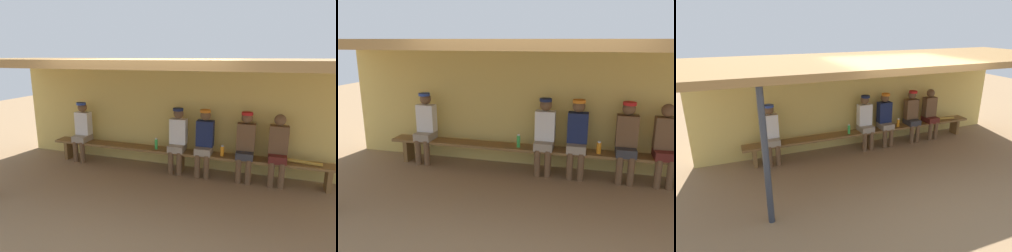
# 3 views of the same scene
# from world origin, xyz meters

# --- Properties ---
(ground_plane) EXTENTS (24.00, 24.00, 0.00)m
(ground_plane) POSITION_xyz_m (0.00, 0.00, 0.00)
(ground_plane) COLOR #8C6D4C
(back_wall) EXTENTS (8.00, 0.20, 2.20)m
(back_wall) POSITION_xyz_m (0.00, 2.00, 1.10)
(back_wall) COLOR #D8BC60
(back_wall) RESTS_ON ground
(dugout_roof) EXTENTS (8.00, 2.80, 0.12)m
(dugout_roof) POSITION_xyz_m (0.00, 0.70, 2.26)
(dugout_roof) COLOR olive
(dugout_roof) RESTS_ON back_wall
(bench) EXTENTS (6.00, 0.36, 0.46)m
(bench) POSITION_xyz_m (0.00, 1.55, 0.39)
(bench) COLOR brown
(bench) RESTS_ON ground
(player_in_blue) EXTENTS (0.34, 0.42, 1.34)m
(player_in_blue) POSITION_xyz_m (0.48, 1.55, 0.75)
(player_in_blue) COLOR gray
(player_in_blue) RESTS_ON ground
(player_shirtless_tan) EXTENTS (0.34, 0.42, 1.34)m
(player_shirtless_tan) POSITION_xyz_m (1.27, 1.55, 0.75)
(player_shirtless_tan) COLOR #333338
(player_shirtless_tan) RESTS_ON ground
(player_rightmost) EXTENTS (0.34, 0.42, 1.34)m
(player_rightmost) POSITION_xyz_m (-2.36, 1.55, 0.75)
(player_rightmost) COLOR gray
(player_rightmost) RESTS_ON ground
(player_middle) EXTENTS (0.34, 0.42, 1.34)m
(player_middle) POSITION_xyz_m (1.86, 1.55, 0.73)
(player_middle) COLOR #591E19
(player_middle) RESTS_ON ground
(player_leftmost) EXTENTS (0.34, 0.42, 1.34)m
(player_leftmost) POSITION_xyz_m (-0.08, 1.55, 0.75)
(player_leftmost) COLOR gray
(player_leftmost) RESTS_ON ground
(water_bottle_clear) EXTENTS (0.08, 0.08, 0.21)m
(water_bottle_clear) POSITION_xyz_m (0.85, 1.52, 0.56)
(water_bottle_clear) COLOR orange
(water_bottle_clear) RESTS_ON bench
(water_bottle_orange) EXTENTS (0.06, 0.06, 0.23)m
(water_bottle_orange) POSITION_xyz_m (-0.53, 1.51, 0.57)
(water_bottle_orange) COLOR green
(water_bottle_orange) RESTS_ON bench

